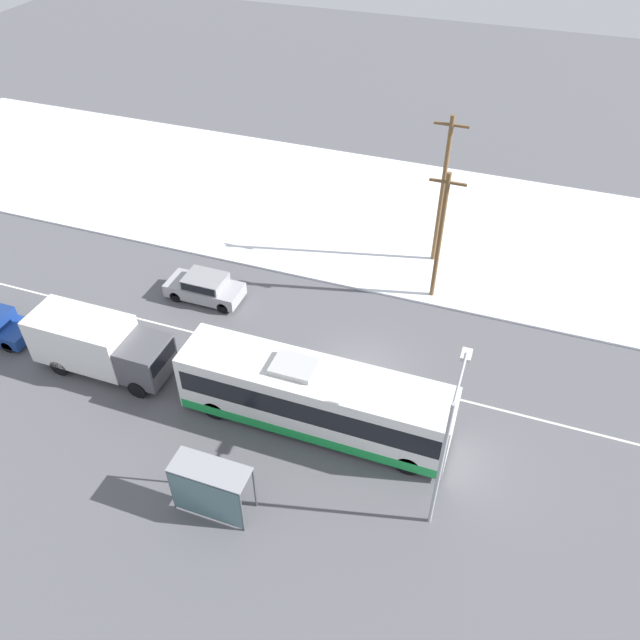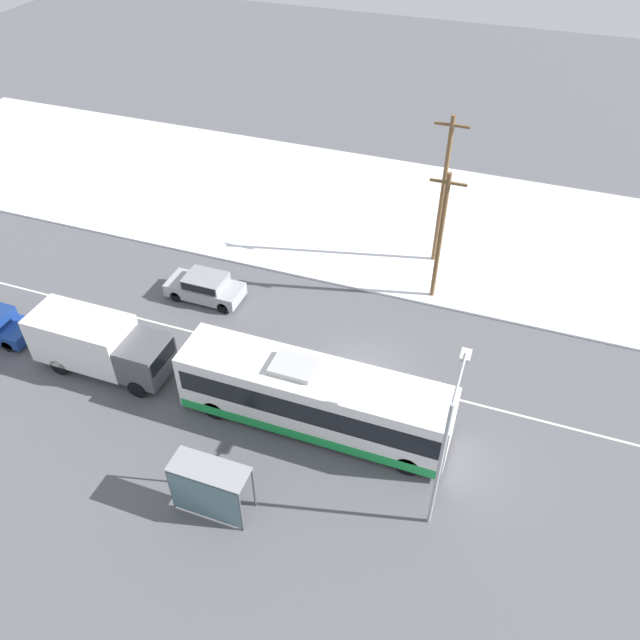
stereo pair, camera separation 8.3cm
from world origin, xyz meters
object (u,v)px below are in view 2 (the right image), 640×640
city_bus (314,398)px  pedestrian_at_stop (234,474)px  bus_shelter (207,486)px  streetlamp (447,437)px  utility_pole_roadside (440,236)px  utility_pole_snowlot (443,191)px  sedan_car (205,286)px  box_truck (98,343)px

city_bus → pedestrian_at_stop: size_ratio=7.50×
bus_shelter → streetlamp: 8.86m
bus_shelter → utility_pole_roadside: utility_pole_roadside is taller
bus_shelter → utility_pole_snowlot: bearing=77.1°
streetlamp → utility_pole_snowlot: 16.67m
sedan_car → streetlamp: (14.28, -8.63, 3.48)m
pedestrian_at_stop → utility_pole_snowlot: bearing=77.5°
pedestrian_at_stop → streetlamp: streetlamp is taller
sedan_car → utility_pole_roadside: size_ratio=0.56×
city_bus → bus_shelter: size_ratio=3.90×
utility_pole_roadside → bus_shelter: bearing=-107.6°
city_bus → box_truck: (-10.58, -0.17, -0.04)m
city_bus → box_truck: 10.58m
utility_pole_roadside → utility_pole_snowlot: 3.51m
box_truck → utility_pole_roadside: (13.53, 10.73, 2.30)m
pedestrian_at_stop → bus_shelter: size_ratio=0.52×
city_bus → pedestrian_at_stop: (-1.73, -4.18, -0.67)m
pedestrian_at_stop → utility_pole_snowlot: (4.03, 18.12, 3.62)m
pedestrian_at_stop → utility_pole_snowlot: utility_pole_snowlot is taller
city_bus → utility_pole_snowlot: 14.43m
streetlamp → utility_pole_snowlot: utility_pole_snowlot is taller
utility_pole_snowlot → utility_pole_roadside: bearing=-79.2°
sedan_car → utility_pole_snowlot: bearing=-144.7°
bus_shelter → streetlamp: size_ratio=0.45×
box_truck → streetlamp: streetlamp is taller
streetlamp → bus_shelter: bearing=-158.6°
city_bus → utility_pole_roadside: utility_pole_roadside is taller
city_bus → streetlamp: bearing=-22.4°
box_truck → sedan_car: bearing=72.3°
pedestrian_at_stop → streetlamp: size_ratio=0.24×
streetlamp → utility_pole_snowlot: size_ratio=0.75×
pedestrian_at_stop → box_truck: bearing=155.6°
bus_shelter → utility_pole_roadside: size_ratio=0.40×
box_truck → utility_pole_roadside: bearing=38.4°
city_bus → sedan_car: bearing=143.7°
pedestrian_at_stop → bus_shelter: bearing=-108.0°
utility_pole_snowlot → pedestrian_at_stop: bearing=-102.5°
city_bus → box_truck: bearing=-179.1°
city_bus → box_truck: city_bus is taller
utility_pole_roadside → streetlamp: bearing=-77.8°
box_truck → streetlamp: 16.69m
bus_shelter → sedan_car: bearing=118.6°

